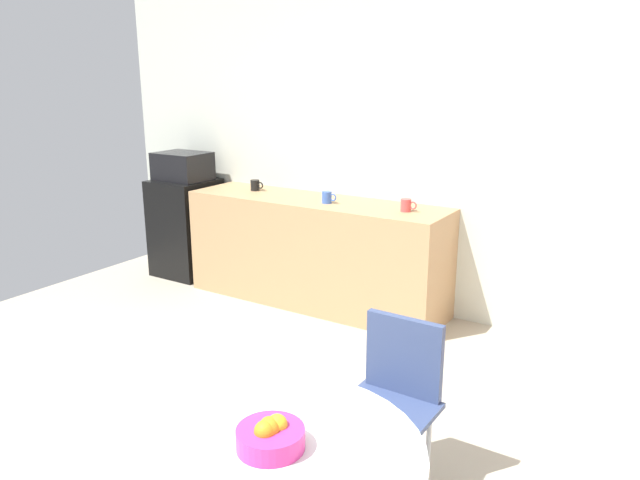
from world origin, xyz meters
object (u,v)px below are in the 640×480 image
mug_white (255,185)px  mini_fridge (186,227)px  mug_green (406,205)px  chair_navy (394,387)px  microwave (183,166)px  mug_red (327,197)px  fruit_bowl (270,435)px

mug_white → mini_fridge: bearing=-176.7°
mini_fridge → mug_green: 2.35m
mini_fridge → mug_white: 0.96m
chair_navy → mug_white: bearing=140.3°
microwave → mug_white: 0.83m
chair_navy → mug_white: size_ratio=6.43×
mini_fridge → mug_green: mug_green is taller
microwave → mug_red: 1.65m
fruit_bowl → mug_green: 2.88m
chair_navy → fruit_bowl: size_ratio=3.67×
mini_fridge → mug_white: size_ratio=7.18×
chair_navy → mug_red: size_ratio=6.43×
mug_red → mini_fridge: bearing=177.6°
chair_navy → mug_green: 2.04m
microwave → chair_navy: size_ratio=0.58×
fruit_bowl → mug_white: mug_white is taller
microwave → mug_green: bearing=-0.1°
mini_fridge → chair_navy: 3.60m
fruit_bowl → mug_white: 3.62m
microwave → chair_navy: microwave is taller
fruit_bowl → mug_white: size_ratio=1.75×
microwave → fruit_bowl: 4.16m
microwave → mug_white: microwave is taller
chair_navy → fruit_bowl: (-0.01, -0.93, 0.26)m
mini_fridge → fruit_bowl: mini_fridge is taller
mug_white → chair_navy: bearing=-39.7°
chair_navy → mug_white: 2.98m
fruit_bowl → mug_white: (-2.26, 2.82, 0.17)m
microwave → mug_green: size_ratio=3.72×
microwave → chair_navy: bearing=-30.7°
mini_fridge → chair_navy: mini_fridge is taller
chair_navy → mug_white: mug_white is taller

